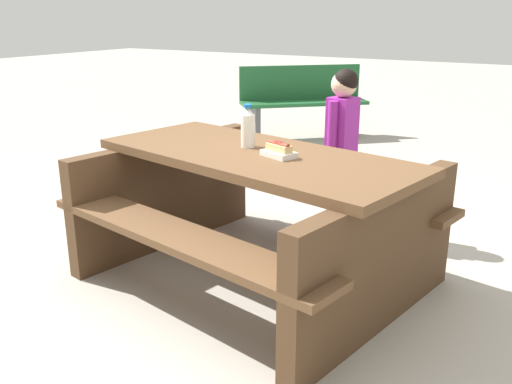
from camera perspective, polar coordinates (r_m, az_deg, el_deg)
The scene contains 6 objects.
ground_plane at distance 3.29m, azimuth 0.00°, elevation -8.73°, with size 30.00×30.00×0.00m, color #ADA599.
picnic_table at distance 3.11m, azimuth 0.00°, elevation -1.40°, with size 2.03×1.71×0.75m.
soda_bottle at distance 3.12m, azimuth -0.84°, elevation 6.58°, with size 0.08×0.08×0.24m.
hotdog_tray at distance 2.93m, azimuth 2.34°, elevation 4.20°, with size 0.21×0.16×0.08m.
child_in_coat at distance 3.79m, azimuth 8.75°, elevation 6.22°, with size 0.19×0.27×1.12m.
park_bench_near at distance 6.85m, azimuth 4.75°, elevation 9.30°, with size 1.37×1.32×0.85m.
Camera 1 is at (1.51, -2.52, 1.48)m, focal length 39.33 mm.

